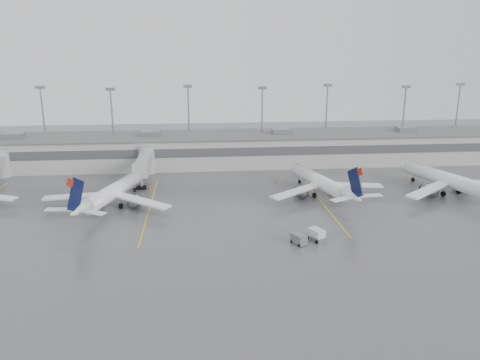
{
  "coord_description": "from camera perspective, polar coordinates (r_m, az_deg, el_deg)",
  "views": [
    {
      "loc": [
        -7.67,
        -65.97,
        30.73
      ],
      "look_at": [
        0.64,
        24.0,
        5.0
      ],
      "focal_mm": 35.0,
      "sensor_mm": 36.0,
      "label": 1
    }
  ],
  "objects": [
    {
      "name": "jet_mid_right",
      "position": [
        100.95,
        9.99,
        -0.31
      ],
      "size": [
        25.54,
        29.01,
        9.59
      ],
      "rotation": [
        0.0,
        0.0,
        0.26
      ],
      "color": "white",
      "rests_on": "ground"
    },
    {
      "name": "gse_uld_b",
      "position": [
        108.66,
        -12.33,
        -0.48
      ],
      "size": [
        2.2,
        1.47,
        1.55
      ],
      "primitive_type": "cube",
      "rotation": [
        0.0,
        0.0,
        0.0
      ],
      "color": "silver",
      "rests_on": "ground"
    },
    {
      "name": "stand_markings",
      "position": [
        95.38,
        -0.38,
        -2.9
      ],
      "size": [
        105.25,
        40.0,
        0.01
      ],
      "color": "yellow",
      "rests_on": "ground"
    },
    {
      "name": "jet_far_right",
      "position": [
        110.09,
        24.28,
        -0.03
      ],
      "size": [
        27.09,
        30.84,
        10.28
      ],
      "rotation": [
        0.0,
        0.0,
        0.3
      ],
      "color": "white",
      "rests_on": "ground"
    },
    {
      "name": "jet_mid_left",
      "position": [
        96.02,
        -15.41,
        -1.46
      ],
      "size": [
        25.64,
        29.21,
        9.77
      ],
      "rotation": [
        0.0,
        0.0,
        -0.31
      ],
      "color": "white",
      "rests_on": "ground"
    },
    {
      "name": "cone_d",
      "position": [
        122.03,
        19.71,
        0.52
      ],
      "size": [
        0.41,
        0.41,
        0.66
      ],
      "primitive_type": "cone",
      "color": "#FA5605",
      "rests_on": "ground"
    },
    {
      "name": "baggage_tug",
      "position": [
        78.54,
        9.29,
        -6.75
      ],
      "size": [
        3.12,
        3.6,
        1.98
      ],
      "rotation": [
        0.0,
        0.0,
        0.5
      ],
      "color": "silver",
      "rests_on": "ground"
    },
    {
      "name": "cone_c",
      "position": [
        109.99,
        4.39,
        -0.17
      ],
      "size": [
        0.47,
        0.47,
        0.75
      ],
      "primitive_type": "cone",
      "color": "#FA5605",
      "rests_on": "ground"
    },
    {
      "name": "gse_loader",
      "position": [
        110.34,
        -12.89,
        -0.13
      ],
      "size": [
        2.39,
        3.48,
        2.05
      ],
      "primitive_type": "cube",
      "rotation": [
        0.0,
        0.0,
        0.11
      ],
      "color": "slate",
      "rests_on": "ground"
    },
    {
      "name": "ground",
      "position": [
        73.18,
        1.24,
        -8.94
      ],
      "size": [
        260.0,
        260.0,
        0.0
      ],
      "primitive_type": "plane",
      "color": "#4D4D50",
      "rests_on": "ground"
    },
    {
      "name": "cone_b",
      "position": [
        106.82,
        -10.89,
        -0.91
      ],
      "size": [
        0.48,
        0.48,
        0.76
      ],
      "primitive_type": "cone",
      "color": "#FA5605",
      "rests_on": "ground"
    },
    {
      "name": "jet_bridge_right",
      "position": [
        115.59,
        -11.51,
        2.13
      ],
      "size": [
        4.0,
        17.2,
        7.0
      ],
      "color": "#939698",
      "rests_on": "ground"
    },
    {
      "name": "light_masts",
      "position": [
        131.28,
        -1.89,
        7.7
      ],
      "size": [
        142.4,
        8.0,
        20.6
      ],
      "color": "gray",
      "rests_on": "ground"
    },
    {
      "name": "terminal",
      "position": [
        126.99,
        -1.71,
        3.82
      ],
      "size": [
        152.0,
        17.0,
        9.45
      ],
      "color": "#B0B1AB",
      "rests_on": "ground"
    },
    {
      "name": "baggage_cart",
      "position": [
        76.7,
        7.19,
        -7.14
      ],
      "size": [
        2.58,
        3.04,
        1.7
      ],
      "rotation": [
        0.0,
        0.0,
        0.5
      ],
      "color": "slate",
      "rests_on": "ground"
    },
    {
      "name": "gse_uld_c",
      "position": [
        113.56,
        8.08,
        0.53
      ],
      "size": [
        3.03,
        2.4,
        1.89
      ],
      "primitive_type": "cube",
      "rotation": [
        0.0,
        0.0,
        -0.26
      ],
      "color": "silver",
      "rests_on": "ground"
    }
  ]
}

